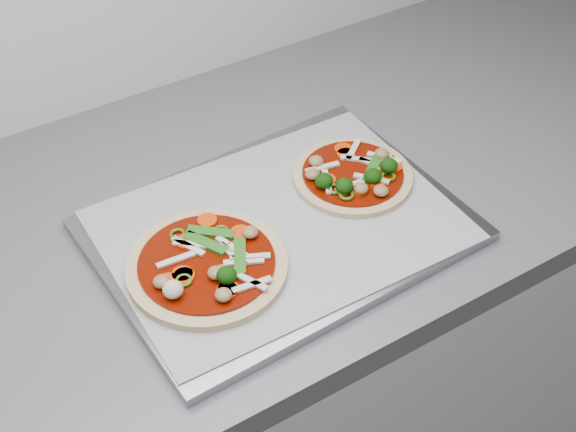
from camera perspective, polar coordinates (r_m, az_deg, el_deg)
countertop at (r=1.04m, az=-10.66°, el=-2.54°), size 3.60×0.60×0.04m
baking_tray at (r=1.02m, az=-0.63°, el=-0.96°), size 0.46×0.35×0.01m
parchment at (r=1.01m, az=-0.63°, el=-0.62°), size 0.43×0.32×0.00m
pizza_left at (r=0.95m, az=-5.75°, el=-3.53°), size 0.22×0.22×0.03m
pizza_right at (r=1.07m, az=4.72°, el=2.91°), size 0.18×0.18×0.03m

